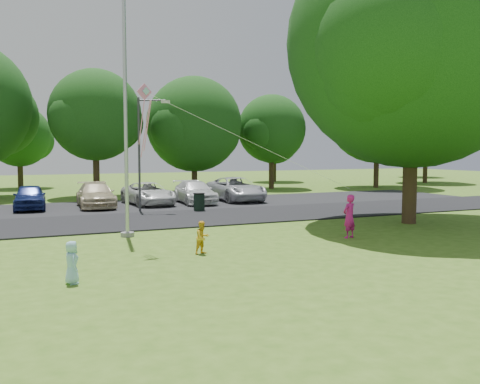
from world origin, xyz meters
name	(u,v)px	position (x,y,z in m)	size (l,w,h in m)	color
ground	(274,252)	(0.00, 0.00, 0.00)	(120.00, 120.00, 0.00)	#41691B
park_road	(183,218)	(0.00, 9.00, 0.03)	(60.00, 6.00, 0.06)	black
parking_strip	(147,205)	(0.00, 15.50, 0.03)	(42.00, 7.00, 0.06)	black
flagpole	(126,124)	(-3.50, 5.00, 4.17)	(0.50, 0.50, 10.00)	#B7BABF
street_lamp	(144,144)	(-0.90, 12.55, 3.55)	(1.59, 0.75, 5.91)	#3F3F44
trash_can	(199,202)	(1.74, 11.50, 0.49)	(0.62, 0.62, 0.98)	black
big_tree	(413,49)	(8.52, 3.39, 7.53)	(11.39, 10.85, 13.27)	#332316
tree_row	(136,116)	(1.59, 24.23, 5.71)	(64.35, 11.94, 10.88)	#332316
horizon_trees	(138,138)	(4.06, 33.88, 4.30)	(77.46, 7.20, 7.02)	#332316
parked_cars	(161,192)	(0.85, 15.56, 0.74)	(14.19, 5.49, 1.46)	navy
woman	(349,216)	(3.80, 1.29, 0.80)	(0.58, 0.38, 1.60)	#CA1A7F
child_yellow	(202,237)	(-2.14, 0.71, 0.51)	(0.50, 0.39, 1.03)	yellow
child_blue	(72,263)	(-6.30, -1.49, 0.52)	(0.51, 0.33, 1.04)	#98D3EA
kite	(153,110)	(-3.27, 2.05, 4.49)	(7.61, 1.03, 3.50)	pink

